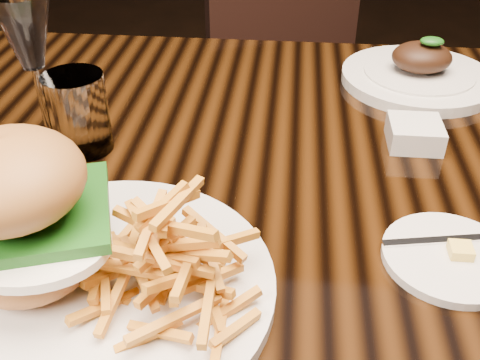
# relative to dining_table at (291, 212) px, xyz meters

# --- Properties ---
(dining_table) EXTENTS (1.60, 0.90, 0.75)m
(dining_table) POSITION_rel_dining_table_xyz_m (0.00, 0.00, 0.00)
(dining_table) COLOR black
(dining_table) RESTS_ON ground
(burger_plate) EXTENTS (0.34, 0.34, 0.23)m
(burger_plate) POSITION_rel_dining_table_xyz_m (-0.19, -0.25, 0.14)
(burger_plate) COLOR silver
(burger_plate) RESTS_ON dining_table
(side_saucer) EXTENTS (0.14, 0.14, 0.02)m
(side_saucer) POSITION_rel_dining_table_xyz_m (0.17, -0.16, 0.08)
(side_saucer) COLOR silver
(side_saucer) RESTS_ON dining_table
(ramekin) EXTENTS (0.09, 0.09, 0.03)m
(ramekin) POSITION_rel_dining_table_xyz_m (0.17, 0.08, 0.09)
(ramekin) COLOR silver
(ramekin) RESTS_ON dining_table
(wine_glass) EXTENTS (0.08, 0.08, 0.21)m
(wine_glass) POSITION_rel_dining_table_xyz_m (-0.35, 0.03, 0.23)
(wine_glass) COLOR white
(wine_glass) RESTS_ON dining_table
(water_tumbler) EXTENTS (0.08, 0.08, 0.11)m
(water_tumbler) POSITION_rel_dining_table_xyz_m (-0.29, 0.02, 0.13)
(water_tumbler) COLOR white
(water_tumbler) RESTS_ON dining_table
(far_dish) EXTENTS (0.25, 0.25, 0.08)m
(far_dish) POSITION_rel_dining_table_xyz_m (0.20, 0.28, 0.09)
(far_dish) COLOR silver
(far_dish) RESTS_ON dining_table
(chair_far) EXTENTS (0.61, 0.61, 0.95)m
(chair_far) POSITION_rel_dining_table_xyz_m (0.01, 0.88, -0.13)
(chair_far) COLOR black
(chair_far) RESTS_ON ground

